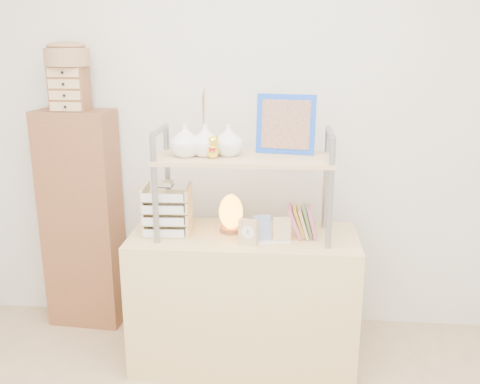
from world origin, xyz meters
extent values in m
cube|color=silver|center=(0.00, 1.70, 1.30)|extent=(3.40, 0.02, 2.60)
cube|color=tan|center=(0.00, 1.20, 0.38)|extent=(1.20, 0.50, 0.75)
cube|color=brown|center=(-1.02, 1.57, 0.68)|extent=(0.47, 0.28, 1.35)
cylinder|color=gray|center=(-0.43, 1.05, 1.02)|extent=(0.03, 0.03, 0.55)
cylinder|color=gray|center=(-0.43, 1.35, 1.02)|extent=(0.03, 0.03, 0.55)
cylinder|color=gray|center=(-0.43, 1.20, 1.30)|extent=(0.03, 0.30, 0.03)
cylinder|color=gray|center=(0.43, 1.05, 1.02)|extent=(0.03, 0.03, 0.55)
cylinder|color=gray|center=(0.43, 1.35, 1.02)|extent=(0.03, 0.03, 0.55)
cylinder|color=gray|center=(0.43, 1.20, 1.30)|extent=(0.03, 0.30, 0.03)
cube|color=tan|center=(0.00, 1.20, 1.16)|extent=(0.90, 0.34, 0.02)
imported|color=white|center=(-0.30, 1.18, 1.26)|extent=(0.16, 0.16, 0.17)
imported|color=white|center=(-0.20, 1.20, 1.25)|extent=(0.16, 0.16, 0.16)
imported|color=white|center=(-0.08, 1.22, 1.25)|extent=(0.15, 0.15, 0.16)
cylinder|color=#264DA5|center=(-0.21, 1.32, 1.22)|extent=(0.07, 0.07, 0.10)
cube|color=blue|center=(0.21, 1.30, 1.32)|extent=(0.31, 0.10, 0.31)
cube|color=brown|center=(0.21, 1.29, 1.32)|extent=(0.25, 0.07, 0.25)
cube|color=#BF5383|center=(0.36, 1.20, 0.83)|extent=(0.05, 0.12, 0.17)
cube|color=#628743|center=(0.33, 1.22, 0.83)|extent=(0.06, 0.12, 0.17)
cube|color=tan|center=(0.31, 1.20, 0.83)|extent=(0.07, 0.13, 0.17)
cube|color=gold|center=(0.29, 1.22, 0.83)|extent=(0.07, 0.14, 0.17)
cube|color=#BF5383|center=(0.27, 1.20, 0.83)|extent=(0.08, 0.14, 0.16)
cube|color=tan|center=(-0.41, 1.22, 0.76)|extent=(0.24, 0.23, 0.01)
cube|color=white|center=(-0.41, 1.11, 0.78)|extent=(0.21, 0.02, 0.04)
cube|color=tan|center=(-0.41, 1.22, 0.82)|extent=(0.24, 0.23, 0.01)
cube|color=white|center=(-0.41, 1.11, 0.84)|extent=(0.21, 0.02, 0.04)
cube|color=tan|center=(-0.41, 1.22, 0.88)|extent=(0.24, 0.23, 0.01)
cube|color=white|center=(-0.41, 1.11, 0.91)|extent=(0.21, 0.02, 0.04)
cube|color=tan|center=(-0.41, 1.22, 0.95)|extent=(0.24, 0.23, 0.01)
cube|color=white|center=(-0.41, 1.11, 0.97)|extent=(0.21, 0.02, 0.04)
cube|color=beige|center=(-0.41, 1.20, 1.02)|extent=(0.07, 0.07, 0.03)
cylinder|color=brown|center=(-0.07, 1.24, 0.76)|extent=(0.12, 0.12, 0.03)
ellipsoid|color=orange|center=(-0.07, 1.24, 0.87)|extent=(0.14, 0.13, 0.18)
cube|color=tan|center=(0.03, 1.06, 0.82)|extent=(0.10, 0.06, 0.13)
cylinder|color=white|center=(0.03, 1.04, 0.82)|extent=(0.06, 0.02, 0.07)
cube|color=white|center=(0.15, 1.11, 0.75)|extent=(0.20, 0.10, 0.01)
cube|color=#204194|center=(0.10, 1.12, 0.82)|extent=(0.09, 0.05, 0.13)
cube|color=tan|center=(0.20, 1.12, 0.82)|extent=(0.09, 0.05, 0.12)
cube|color=brown|center=(-1.02, 1.55, 1.48)|extent=(0.20, 0.15, 0.25)
cube|color=tan|center=(-1.02, 1.47, 1.38)|extent=(0.18, 0.01, 0.05)
cube|color=tan|center=(-1.02, 1.47, 1.44)|extent=(0.18, 0.01, 0.05)
cube|color=tan|center=(-1.02, 1.47, 1.51)|extent=(0.18, 0.01, 0.05)
cube|color=tan|center=(-1.02, 1.47, 1.57)|extent=(0.18, 0.01, 0.05)
cylinder|color=#8D6240|center=(-1.02, 1.55, 1.65)|extent=(0.25, 0.25, 0.10)
camera|label=1|loc=(0.20, -1.44, 1.74)|focal=40.00mm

